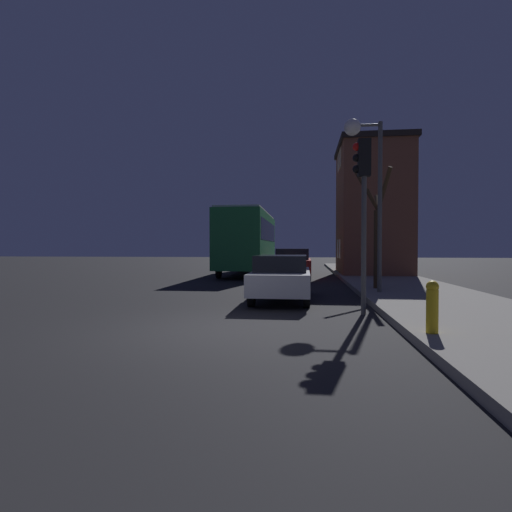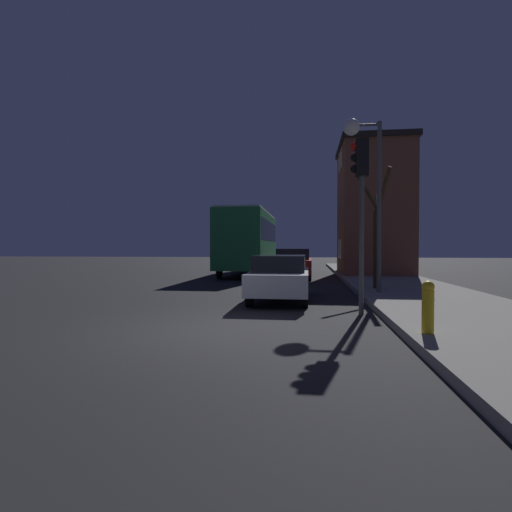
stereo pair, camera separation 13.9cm
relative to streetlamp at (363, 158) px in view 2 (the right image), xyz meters
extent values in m
plane|color=black|center=(-3.69, -5.79, -4.60)|extent=(120.00, 120.00, 0.00)
cube|color=brown|center=(1.97, 10.33, -0.84)|extent=(3.73, 5.25, 7.19)
cube|color=black|center=(1.97, 10.33, 2.91)|extent=(3.97, 5.49, 0.30)
cube|color=#E5C67F|center=(0.09, 9.67, -3.03)|extent=(0.03, 0.70, 1.10)
cube|color=#E5C67F|center=(0.09, 10.98, -3.03)|extent=(0.03, 0.70, 1.10)
cube|color=#E5C67F|center=(0.09, 9.67, 2.16)|extent=(0.03, 0.70, 1.10)
cube|color=#E5C67F|center=(0.09, 10.98, 2.16)|extent=(0.03, 0.70, 1.10)
cylinder|color=#4C4C4C|center=(0.54, 0.00, -1.63)|extent=(0.14, 0.14, 5.60)
cylinder|color=#4C4C4C|center=(0.09, 0.00, 1.08)|extent=(0.90, 0.09, 0.09)
sphere|color=white|center=(-0.36, 0.00, 1.03)|extent=(0.55, 0.55, 0.55)
cylinder|color=#4C4C4C|center=(-0.48, -3.57, -2.91)|extent=(0.12, 0.12, 3.38)
cube|color=black|center=(-0.48, -3.57, -0.77)|extent=(0.30, 0.24, 0.90)
sphere|color=red|center=(-0.66, -3.57, -0.50)|extent=(0.20, 0.20, 0.20)
sphere|color=black|center=(-0.66, -3.57, -0.77)|extent=(0.20, 0.20, 0.20)
sphere|color=black|center=(-0.66, -3.57, -1.04)|extent=(0.20, 0.20, 0.20)
cylinder|color=#382819|center=(0.71, 1.32, -3.02)|extent=(0.28, 0.28, 2.82)
cylinder|color=#382819|center=(0.30, 1.41, -0.85)|extent=(0.94, 0.31, 1.57)
cylinder|color=#382819|center=(0.85, 0.94, -0.91)|extent=(0.46, 0.93, 1.49)
cylinder|color=#382819|center=(0.77, 1.78, -1.30)|extent=(0.26, 1.03, 0.75)
cylinder|color=#382819|center=(0.53, 1.41, -1.21)|extent=(0.51, 0.35, 0.86)
cube|color=#1E6B33|center=(-5.31, 10.43, -2.54)|extent=(2.49, 9.65, 3.15)
cube|color=black|center=(-5.31, 10.43, -1.97)|extent=(2.51, 8.88, 1.14)
cube|color=#B2B2B2|center=(-5.31, 10.43, -0.91)|extent=(2.37, 9.17, 0.12)
cylinder|color=black|center=(-4.16, 13.56, -4.12)|extent=(0.18, 0.96, 0.96)
cylinder|color=black|center=(-6.47, 13.56, -4.12)|extent=(0.18, 0.96, 0.96)
cylinder|color=black|center=(-4.16, 7.29, -4.12)|extent=(0.18, 0.96, 0.96)
cylinder|color=black|center=(-6.47, 7.29, -4.12)|extent=(0.18, 0.96, 0.96)
cube|color=#B7BABF|center=(-2.62, -1.11, -3.97)|extent=(1.71, 4.57, 0.61)
cube|color=black|center=(-2.62, -1.34, -3.43)|extent=(1.50, 2.38, 0.47)
cylinder|color=black|center=(-1.86, 0.37, -4.28)|extent=(0.18, 0.65, 0.65)
cylinder|color=black|center=(-3.39, 0.37, -4.28)|extent=(0.18, 0.65, 0.65)
cylinder|color=black|center=(-1.86, -2.60, -4.28)|extent=(0.18, 0.65, 0.65)
cylinder|color=black|center=(-3.39, -2.60, -4.28)|extent=(0.18, 0.65, 0.65)
cube|color=#B21E19|center=(-2.54, 7.58, -3.93)|extent=(1.86, 4.68, 0.72)
cube|color=black|center=(-2.54, 7.35, -3.29)|extent=(1.64, 2.43, 0.56)
cylinder|color=black|center=(-1.69, 9.10, -4.28)|extent=(0.18, 0.63, 0.63)
cylinder|color=black|center=(-3.38, 9.10, -4.28)|extent=(0.18, 0.63, 0.63)
cylinder|color=black|center=(-1.69, 6.06, -4.28)|extent=(0.18, 0.63, 0.63)
cylinder|color=black|center=(-3.38, 6.06, -4.28)|extent=(0.18, 0.63, 0.63)
cylinder|color=gold|center=(0.26, -6.43, -4.05)|extent=(0.20, 0.20, 0.75)
sphere|color=gold|center=(0.26, -6.43, -3.63)|extent=(0.21, 0.21, 0.21)
camera|label=1|loc=(-1.92, -13.56, -2.96)|focal=28.00mm
camera|label=2|loc=(-1.78, -13.54, -2.96)|focal=28.00mm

